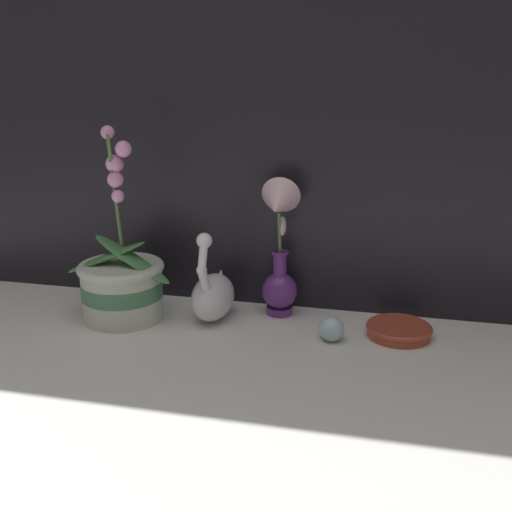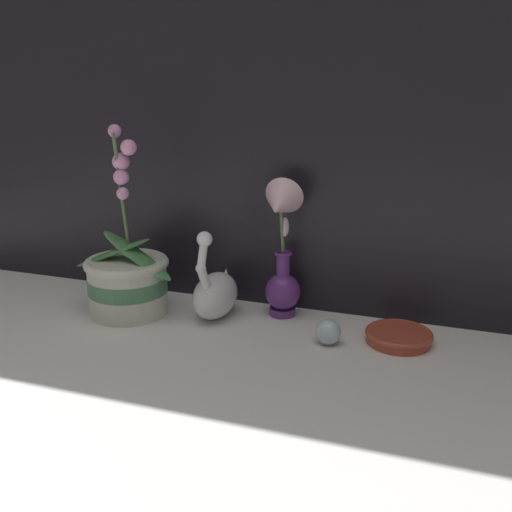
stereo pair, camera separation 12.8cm
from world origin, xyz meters
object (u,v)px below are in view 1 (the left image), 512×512
(glass_sphere, at_px, (332,329))
(amber_dish, at_px, (399,329))
(blue_vase, at_px, (279,252))
(orchid_potted_plant, at_px, (122,283))
(swan_figurine, at_px, (213,294))

(glass_sphere, height_order, amber_dish, glass_sphere)
(blue_vase, relative_size, amber_dish, 2.30)
(orchid_potted_plant, relative_size, swan_figurine, 2.00)
(orchid_potted_plant, relative_size, glass_sphere, 8.11)
(glass_sphere, bearing_deg, swan_figurine, 167.90)
(orchid_potted_plant, height_order, glass_sphere, orchid_potted_plant)
(blue_vase, bearing_deg, orchid_potted_plant, -165.24)
(blue_vase, distance_m, glass_sphere, 0.21)
(glass_sphere, distance_m, amber_dish, 0.15)
(orchid_potted_plant, bearing_deg, blue_vase, 14.76)
(swan_figurine, height_order, amber_dish, swan_figurine)
(orchid_potted_plant, bearing_deg, glass_sphere, -1.82)
(blue_vase, bearing_deg, swan_figurine, -161.97)
(orchid_potted_plant, relative_size, blue_vase, 1.34)
(orchid_potted_plant, xyz_separation_m, blue_vase, (0.34, 0.09, 0.07))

